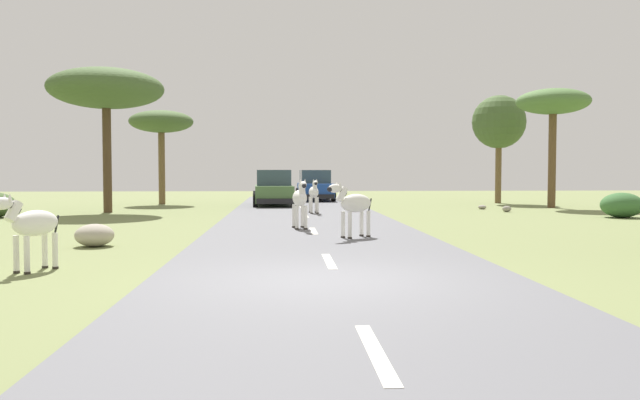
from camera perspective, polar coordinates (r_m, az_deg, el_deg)
ground_plane at (r=10.02m, az=0.62°, el=-7.41°), size 90.00×90.00×0.00m
road at (r=10.03m, az=1.65°, el=-7.26°), size 6.00×64.00×0.05m
lane_markings at (r=9.05m, az=2.20°, el=-8.16°), size 0.16×56.00×0.01m
zebra_0 at (r=25.42m, az=-0.55°, el=0.66°), size 0.43×1.47×1.38m
zebra_1 at (r=12.06m, az=-24.39°, el=-2.01°), size 0.84×1.36×1.38m
zebra_2 at (r=18.60m, az=-1.79°, el=0.10°), size 0.52×1.56×1.47m
zebra_3 at (r=16.15m, az=3.01°, el=-0.37°), size 1.32×1.08×1.43m
car_0 at (r=36.56m, az=-0.45°, el=1.22°), size 2.16×4.41×1.74m
car_1 at (r=31.37m, az=-4.17°, el=0.98°), size 2.16×4.41×1.74m
tree_0 at (r=32.15m, az=20.13°, el=8.08°), size 3.40×3.40×5.59m
tree_1 at (r=35.77m, az=15.72°, el=6.68°), size 2.86×2.86×5.80m
tree_2 at (r=34.58m, az=-14.02°, el=6.70°), size 3.32×3.32×4.91m
tree_3 at (r=28.27m, az=-18.60°, el=9.35°), size 4.73×4.73×5.99m
bush_1 at (r=26.28m, az=25.40°, el=-0.42°), size 1.56×1.40×0.93m
rock_0 at (r=15.60m, az=-19.53°, el=-2.99°), size 0.88×0.91×0.52m
rock_1 at (r=28.14m, az=16.37°, el=-0.77°), size 0.38×0.30×0.26m
rock_2 at (r=29.88m, az=14.31°, el=-0.62°), size 0.37×0.34×0.19m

